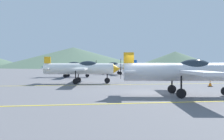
{
  "coord_description": "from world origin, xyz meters",
  "views": [
    {
      "loc": [
        -4.07,
        -14.64,
        1.98
      ],
      "look_at": [
        -0.19,
        14.0,
        1.2
      ],
      "focal_mm": 37.42,
      "sensor_mm": 36.0,
      "label": 1
    }
  ],
  "objects_px": {
    "airplane_far": "(70,67)",
    "car_sedan": "(178,71)",
    "airplane_mid": "(82,68)",
    "traffic_cone_front": "(210,83)",
    "airplane_near": "(185,71)",
    "airplane_back": "(117,66)"
  },
  "relations": [
    {
      "from": "airplane_mid",
      "to": "car_sedan",
      "type": "relative_size",
      "value": 1.95
    },
    {
      "from": "airplane_near",
      "to": "airplane_mid",
      "type": "distance_m",
      "value": 11.74
    },
    {
      "from": "airplane_far",
      "to": "airplane_mid",
      "type": "bearing_deg",
      "value": -81.41
    },
    {
      "from": "airplane_mid",
      "to": "traffic_cone_front",
      "type": "distance_m",
      "value": 12.05
    },
    {
      "from": "airplane_mid",
      "to": "airplane_back",
      "type": "height_order",
      "value": "same"
    },
    {
      "from": "airplane_back",
      "to": "car_sedan",
      "type": "height_order",
      "value": "airplane_back"
    },
    {
      "from": "airplane_far",
      "to": "car_sedan",
      "type": "bearing_deg",
      "value": 7.61
    },
    {
      "from": "airplane_far",
      "to": "traffic_cone_front",
      "type": "bearing_deg",
      "value": -51.28
    },
    {
      "from": "airplane_near",
      "to": "airplane_far",
      "type": "distance_m",
      "value": 22.46
    },
    {
      "from": "airplane_near",
      "to": "car_sedan",
      "type": "xyz_separation_m",
      "value": [
        9.69,
        23.38,
        -0.67
      ]
    },
    {
      "from": "airplane_back",
      "to": "car_sedan",
      "type": "relative_size",
      "value": 1.94
    },
    {
      "from": "airplane_far",
      "to": "car_sedan",
      "type": "xyz_separation_m",
      "value": [
        17.57,
        2.35,
        -0.67
      ]
    },
    {
      "from": "airplane_far",
      "to": "car_sedan",
      "type": "height_order",
      "value": "airplane_far"
    },
    {
      "from": "traffic_cone_front",
      "to": "car_sedan",
      "type": "bearing_deg",
      "value": 74.91
    },
    {
      "from": "car_sedan",
      "to": "airplane_mid",
      "type": "bearing_deg",
      "value": -139.85
    },
    {
      "from": "airplane_far",
      "to": "traffic_cone_front",
      "type": "height_order",
      "value": "airplane_far"
    },
    {
      "from": "airplane_near",
      "to": "airplane_mid",
      "type": "bearing_deg",
      "value": 121.94
    },
    {
      "from": "airplane_mid",
      "to": "traffic_cone_front",
      "type": "xyz_separation_m",
      "value": [
        11.0,
        -4.75,
        -1.22
      ]
    },
    {
      "from": "airplane_mid",
      "to": "traffic_cone_front",
      "type": "bearing_deg",
      "value": -23.33
    },
    {
      "from": "traffic_cone_front",
      "to": "airplane_mid",
      "type": "bearing_deg",
      "value": 156.67
    },
    {
      "from": "airplane_near",
      "to": "car_sedan",
      "type": "bearing_deg",
      "value": 67.49
    },
    {
      "from": "airplane_mid",
      "to": "airplane_near",
      "type": "bearing_deg",
      "value": -58.06
    }
  ]
}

